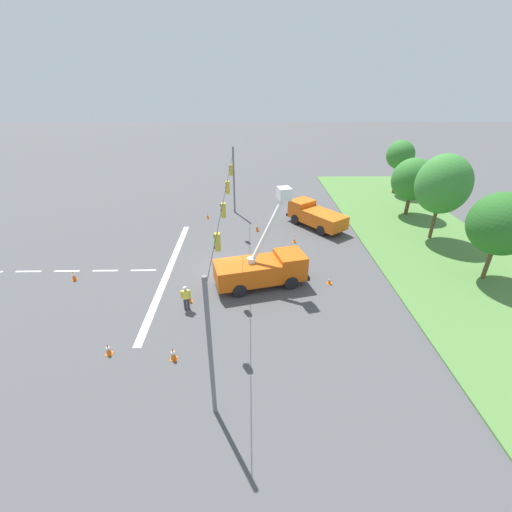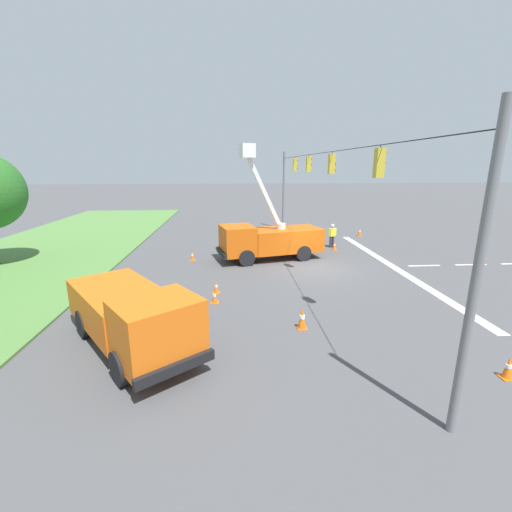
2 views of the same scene
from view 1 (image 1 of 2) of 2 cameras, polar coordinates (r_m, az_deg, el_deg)
ground_plane at (r=27.28m, az=-4.49°, el=-2.24°), size 200.00×200.00×0.00m
grass_verge at (r=31.74m, az=30.00°, el=-1.54°), size 56.00×12.00×0.10m
lane_markings at (r=28.36m, az=-17.25°, el=-2.27°), size 17.60×15.25×0.01m
signal_gantry at (r=25.28m, az=-4.88°, el=6.75°), size 26.20×0.33×7.20m
tree_far_west at (r=47.90m, az=22.93°, el=15.23°), size 3.62×3.35×6.76m
tree_west at (r=40.54m, az=24.69°, el=11.51°), size 4.12×4.41×6.21m
tree_centre at (r=34.72m, az=28.74°, el=10.43°), size 4.44×4.69×7.85m
tree_east at (r=29.42m, az=35.74°, el=4.34°), size 4.45×4.40×6.71m
utility_truck_bucket_lift at (r=24.58m, az=1.09°, el=-1.97°), size 3.92×7.03×7.20m
utility_truck_support_near at (r=35.17m, az=9.84°, el=6.68°), size 6.52×5.67×2.30m
road_worker at (r=22.69m, az=-11.61°, el=-6.62°), size 0.31×0.64×1.77m
traffic_cone_foreground_left at (r=25.81m, az=12.16°, el=-3.95°), size 0.36×0.36×0.63m
traffic_cone_foreground_right at (r=30.67m, az=6.63°, el=1.84°), size 0.36×0.36×0.62m
traffic_cone_mid_left at (r=21.01m, az=-23.44°, el=-14.03°), size 0.36×0.36×0.75m
traffic_cone_mid_right at (r=31.75m, az=6.42°, el=2.78°), size 0.36×0.36×0.62m
traffic_cone_near_bucket at (r=37.51m, az=-8.07°, el=6.72°), size 0.36×0.36×0.68m
traffic_cone_lane_edge_a at (r=29.06m, az=-28.13°, el=-2.88°), size 0.36×0.36×0.78m
traffic_cone_lane_edge_b at (r=33.96m, az=0.17°, el=4.88°), size 0.36×0.36×0.83m
traffic_cone_far_left at (r=23.73m, az=-11.02°, el=-6.83°), size 0.36×0.36×0.67m
traffic_cone_far_right at (r=19.58m, az=-13.67°, el=-15.51°), size 0.36×0.36×0.83m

